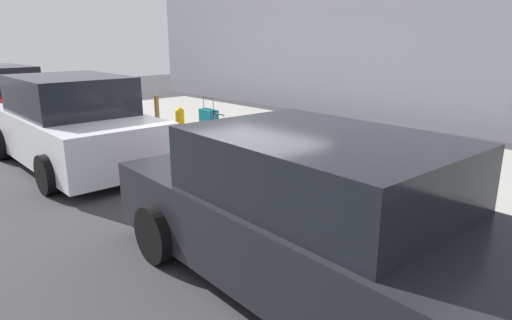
{
  "coord_description": "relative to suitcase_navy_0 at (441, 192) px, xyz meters",
  "views": [
    {
      "loc": [
        -5.78,
        4.92,
        2.39
      ],
      "look_at": [
        -0.81,
        0.28,
        0.51
      ],
      "focal_mm": 31.27,
      "sensor_mm": 36.0,
      "label": 1
    }
  ],
  "objects": [
    {
      "name": "suitcase_navy_0",
      "position": [
        0.0,
        0.0,
        0.0
      ],
      "size": [
        0.5,
        0.27,
        0.85
      ],
      "color": "navy",
      "rests_on": "sidewalk_curb"
    },
    {
      "name": "suitcase_silver_8",
      "position": [
        4.12,
        -0.03,
        0.04
      ],
      "size": [
        0.45,
        0.25,
        0.75
      ],
      "color": "#9EA0A8",
      "rests_on": "sidewalk_curb"
    },
    {
      "name": "suitcase_maroon_6",
      "position": [
        3.17,
        -0.02,
        -0.03
      ],
      "size": [
        0.39,
        0.25,
        0.88
      ],
      "color": "maroon",
      "rests_on": "sidewalk_curb"
    },
    {
      "name": "suitcase_red_9",
      "position": [
        4.62,
        -0.01,
        -0.04
      ],
      "size": [
        0.37,
        0.26,
        0.77
      ],
      "color": "red",
      "rests_on": "sidewalk_curb"
    },
    {
      "name": "suitcase_olive_4",
      "position": [
        2.14,
        -0.08,
        -0.03
      ],
      "size": [
        0.46,
        0.28,
        0.75
      ],
      "color": "#59601E",
      "rests_on": "sidewalk_curb"
    },
    {
      "name": "suitcase_navy_7",
      "position": [
        3.63,
        0.02,
        -0.05
      ],
      "size": [
        0.35,
        0.19,
        0.83
      ],
      "color": "navy",
      "rests_on": "sidewalk_curb"
    },
    {
      "name": "fire_hydrant",
      "position": [
        6.12,
        -0.05,
        0.06
      ],
      "size": [
        0.39,
        0.21,
        0.71
      ],
      "color": "#D89E0C",
      "rests_on": "sidewalk_curb"
    },
    {
      "name": "sidewalk_curb",
      "position": [
        3.43,
        -1.93,
        -0.38
      ],
      "size": [
        18.0,
        5.0,
        0.14
      ],
      "primitive_type": "cube",
      "color": "#9E9B93",
      "rests_on": "ground_plane"
    },
    {
      "name": "suitcase_black_5",
      "position": [
        2.67,
        -0.09,
        0.04
      ],
      "size": [
        0.44,
        0.22,
        0.94
      ],
      "color": "black",
      "rests_on": "sidewalk_curb"
    },
    {
      "name": "parked_car_white_1",
      "position": [
        6.09,
        2.37,
        0.34
      ],
      "size": [
        4.52,
        2.18,
        1.7
      ],
      "color": "silver",
      "rests_on": "ground_plane"
    },
    {
      "name": "suitcase_silver_1",
      "position": [
        0.53,
        0.02,
        0.02
      ],
      "size": [
        0.4,
        0.28,
        0.95
      ],
      "color": "#9EA0A8",
      "rests_on": "sidewalk_curb"
    },
    {
      "name": "bollard_post",
      "position": [
        6.85,
        0.1,
        0.16
      ],
      "size": [
        0.11,
        0.11,
        0.94
      ],
      "primitive_type": "cylinder",
      "color": "brown",
      "rests_on": "sidewalk_curb"
    },
    {
      "name": "parked_car_charcoal_0",
      "position": [
        0.13,
        2.37,
        0.28
      ],
      "size": [
        4.85,
        2.27,
        1.54
      ],
      "color": "black",
      "rests_on": "ground_plane"
    },
    {
      "name": "suitcase_red_2",
      "position": [
        1.05,
        -0.13,
        0.04
      ],
      "size": [
        0.49,
        0.25,
        1.0
      ],
      "color": "red",
      "rests_on": "sidewalk_curb"
    },
    {
      "name": "suitcase_teal_3",
      "position": [
        1.6,
        -0.11,
        0.01
      ],
      "size": [
        0.45,
        0.24,
        0.7
      ],
      "color": "#0F606B",
      "rests_on": "sidewalk_curb"
    },
    {
      "name": "suitcase_teal_10",
      "position": [
        5.12,
        -0.12,
        0.08
      ],
      "size": [
        0.46,
        0.26,
        1.05
      ],
      "color": "#0F606B",
      "rests_on": "sidewalk_curb"
    },
    {
      "name": "ground_plane",
      "position": [
        3.43,
        0.57,
        -0.45
      ],
      "size": [
        40.0,
        40.0,
        0.0
      ],
      "primitive_type": "plane",
      "color": "#333335"
    }
  ]
}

